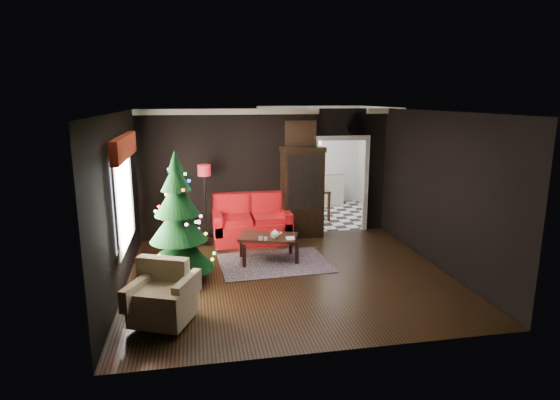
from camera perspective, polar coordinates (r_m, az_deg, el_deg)
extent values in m
plane|color=black|center=(8.11, 1.18, -9.33)|extent=(5.50, 5.50, 0.00)
plane|color=white|center=(7.53, 1.28, 10.85)|extent=(5.50, 5.50, 0.00)
plane|color=black|center=(10.12, -1.67, 3.33)|extent=(5.50, 0.00, 5.50)
plane|color=black|center=(5.36, 6.73, -5.19)|extent=(5.50, 0.00, 5.50)
plane|color=black|center=(7.64, -19.41, -0.44)|extent=(0.00, 5.50, 5.50)
plane|color=black|center=(8.68, 19.30, 1.06)|extent=(0.00, 5.50, 5.50)
cube|color=white|center=(7.81, -18.93, 0.25)|extent=(0.05, 1.60, 1.40)
cube|color=maroon|center=(7.68, -18.77, 6.26)|extent=(0.12, 2.10, 0.35)
plane|color=white|center=(12.20, 5.18, -1.83)|extent=(3.00, 3.00, 0.00)
cube|color=white|center=(13.28, 3.63, 6.83)|extent=(0.70, 0.06, 0.70)
cube|color=#3E2736|center=(8.66, -0.71, -7.82)|extent=(2.07, 1.55, 0.01)
cylinder|color=white|center=(8.41, -2.43, -4.76)|extent=(0.08, 0.08, 0.06)
cylinder|color=white|center=(8.39, -1.79, -4.81)|extent=(0.08, 0.08, 0.06)
imported|color=tan|center=(8.44, 0.79, -4.18)|extent=(0.15, 0.03, 0.21)
cylinder|color=white|center=(10.44, 9.11, 8.88)|extent=(0.32, 0.32, 0.06)
cube|color=#BD7E43|center=(10.11, 2.58, 8.17)|extent=(0.62, 0.05, 0.52)
cube|color=beige|center=(13.23, 3.82, 1.33)|extent=(1.80, 0.60, 0.90)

